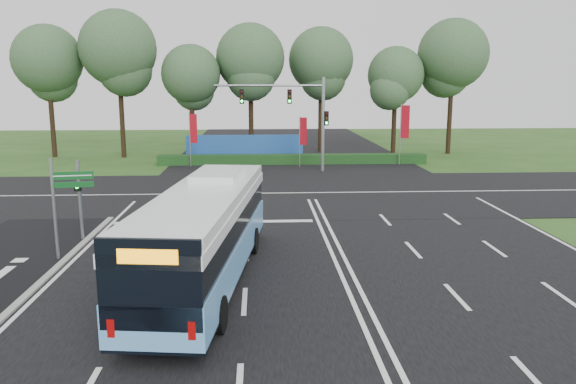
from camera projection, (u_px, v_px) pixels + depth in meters
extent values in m
plane|color=#294E1A|center=(331.00, 252.00, 22.19)|extent=(120.00, 120.00, 0.00)
cube|color=black|center=(331.00, 252.00, 22.19)|extent=(20.00, 120.00, 0.04)
cube|color=black|center=(306.00, 193.00, 33.95)|extent=(120.00, 14.00, 0.05)
cube|color=gray|center=(42.00, 282.00, 18.71)|extent=(0.25, 18.00, 0.12)
cube|color=#61A2E1|center=(206.00, 252.00, 18.60)|extent=(3.89, 12.12, 1.09)
cube|color=black|center=(206.00, 267.00, 18.69)|extent=(3.86, 12.05, 0.30)
cube|color=black|center=(205.00, 223.00, 18.41)|extent=(3.77, 11.93, 0.94)
cube|color=white|center=(205.00, 206.00, 18.30)|extent=(3.89, 12.12, 0.35)
cube|color=white|center=(204.00, 195.00, 18.23)|extent=(3.78, 11.64, 0.35)
cube|color=white|center=(218.00, 174.00, 20.60)|extent=(1.93, 3.15, 0.25)
cube|color=black|center=(150.00, 285.00, 12.63)|extent=(2.40, 0.41, 2.18)
cube|color=orange|center=(148.00, 256.00, 12.46)|extent=(1.39, 0.23, 0.35)
cylinder|color=black|center=(195.00, 240.00, 22.08)|extent=(0.40, 1.06, 1.03)
cylinder|color=black|center=(254.00, 241.00, 21.93)|extent=(0.40, 1.06, 1.03)
cylinder|color=black|center=(135.00, 312.00, 15.09)|extent=(0.40, 1.06, 1.03)
cylinder|color=black|center=(220.00, 315.00, 14.94)|extent=(0.40, 1.06, 1.03)
cylinder|color=gray|center=(80.00, 201.00, 23.56)|extent=(0.14, 0.14, 3.44)
cube|color=black|center=(78.00, 186.00, 23.27)|extent=(0.29, 0.19, 0.39)
sphere|color=#19F233|center=(77.00, 187.00, 23.17)|extent=(0.14, 0.14, 0.14)
cylinder|color=gray|center=(54.00, 210.00, 20.84)|extent=(0.12, 0.12, 3.90)
cube|color=#0D4B1B|center=(73.00, 176.00, 20.74)|extent=(1.46, 0.27, 0.29)
cube|color=#0D4B1B|center=(73.00, 185.00, 20.80)|extent=(1.46, 0.27, 0.21)
cube|color=white|center=(72.00, 176.00, 20.70)|extent=(1.35, 0.21, 0.04)
cylinder|color=gray|center=(190.00, 140.00, 44.43)|extent=(0.07, 0.07, 4.28)
cube|color=maroon|center=(194.00, 129.00, 44.23)|extent=(0.57, 0.13, 2.28)
cylinder|color=gray|center=(300.00, 142.00, 44.16)|extent=(0.06, 0.06, 4.03)
cube|color=maroon|center=(303.00, 131.00, 43.96)|extent=(0.53, 0.14, 2.15)
cylinder|color=gray|center=(400.00, 135.00, 45.30)|extent=(0.08, 0.08, 4.94)
cube|color=maroon|center=(405.00, 122.00, 44.98)|extent=(0.63, 0.28, 2.63)
cylinder|color=gray|center=(323.00, 125.00, 41.72)|extent=(0.24, 0.24, 7.00)
cylinder|color=gray|center=(269.00, 85.00, 40.95)|extent=(8.00, 0.16, 0.16)
cube|color=black|center=(290.00, 97.00, 41.18)|extent=(0.32, 0.28, 1.05)
cube|color=black|center=(242.00, 97.00, 41.00)|extent=(0.32, 0.28, 1.05)
cube|color=black|center=(326.00, 118.00, 41.63)|extent=(0.32, 0.28, 1.05)
cube|color=#133513|center=(293.00, 159.00, 46.13)|extent=(22.00, 1.20, 0.80)
cube|color=#1C4D9B|center=(245.00, 148.00, 48.23)|extent=(10.00, 0.30, 2.20)
cylinder|color=black|center=(51.00, 111.00, 49.94)|extent=(0.44, 0.44, 8.19)
sphere|color=#31502F|center=(47.00, 59.00, 49.07)|extent=(6.03, 6.03, 6.03)
cylinder|color=black|center=(121.00, 107.00, 49.58)|extent=(0.44, 0.44, 9.04)
sphere|color=#31502F|center=(118.00, 48.00, 48.62)|extent=(6.66, 6.66, 6.66)
cylinder|color=black|center=(192.00, 119.00, 49.56)|extent=(0.44, 0.44, 6.97)
sphere|color=#31502F|center=(191.00, 74.00, 48.83)|extent=(5.14, 5.14, 5.14)
cylinder|color=black|center=(251.00, 110.00, 51.15)|extent=(0.44, 0.44, 8.35)
sphere|color=#31502F|center=(250.00, 58.00, 50.27)|extent=(6.16, 6.16, 6.16)
cylinder|color=black|center=(321.00, 109.00, 53.58)|extent=(0.44, 0.44, 8.29)
sphere|color=#31502F|center=(321.00, 60.00, 52.70)|extent=(6.11, 6.11, 6.11)
cylinder|color=black|center=(394.00, 117.00, 51.95)|extent=(0.44, 0.44, 6.96)
sphere|color=#31502F|center=(396.00, 75.00, 51.22)|extent=(5.13, 5.13, 5.13)
cylinder|color=black|center=(450.00, 107.00, 52.35)|extent=(0.44, 0.44, 8.73)
sphere|color=#31502F|center=(453.00, 54.00, 51.43)|extent=(6.43, 6.43, 6.43)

